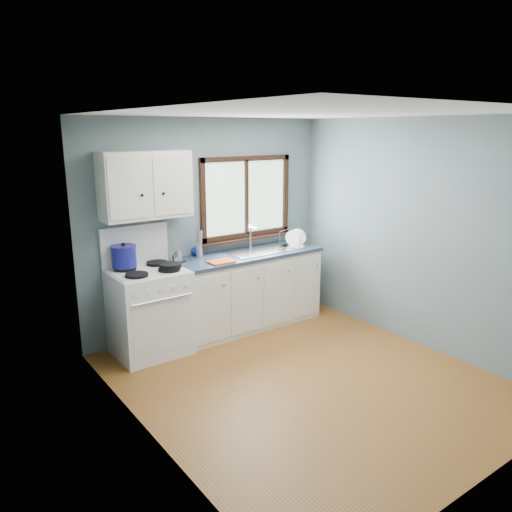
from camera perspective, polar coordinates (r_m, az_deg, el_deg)
floor at (r=5.03m, az=5.74°, el=-13.97°), size 3.20×3.60×0.02m
ceiling at (r=4.43m, az=6.58°, el=16.08°), size 3.20×3.60×0.02m
wall_back at (r=6.00m, az=-5.51°, el=3.52°), size 3.20×0.02×2.50m
wall_front at (r=3.51m, az=26.41°, el=-5.79°), size 3.20×0.02×2.50m
wall_left at (r=3.72m, az=-12.66°, el=-3.48°), size 0.02×3.60×2.50m
wall_right at (r=5.75m, az=18.16°, el=2.39°), size 0.02×3.60×2.50m
gas_range at (r=5.50m, az=-12.10°, el=-5.95°), size 0.76×0.69×1.36m
base_cabinets at (r=6.14m, az=-0.94°, el=-4.28°), size 1.85×0.60×0.88m
countertop at (r=6.00m, az=-0.95°, el=0.16°), size 1.89×0.64×0.04m
sink at (r=6.11m, az=0.42°, el=0.03°), size 0.84×0.46×0.44m
window at (r=6.22m, az=-1.11°, el=6.06°), size 1.36×0.10×1.03m
upper_cabinets at (r=5.38m, az=-12.52°, el=7.92°), size 0.95×0.35×0.70m
skillet at (r=5.29m, az=-9.71°, el=-1.08°), size 0.37×0.29×0.05m
stockpot at (r=5.40m, az=-14.86°, el=0.01°), size 0.32×0.32×0.26m
utensil_crock at (r=5.61m, az=-9.09°, el=-0.01°), size 0.15×0.15×0.37m
thermos at (r=5.79m, az=-6.53°, el=1.38°), size 0.09×0.09×0.32m
soap_bottle at (r=5.87m, az=-6.63°, el=1.28°), size 0.11×0.11×0.27m
dish_towel at (r=5.57m, az=-4.01°, el=-0.67°), size 0.28×0.20×0.02m
dish_rack at (r=6.39m, az=4.60°, el=1.69°), size 0.49×0.44×0.21m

